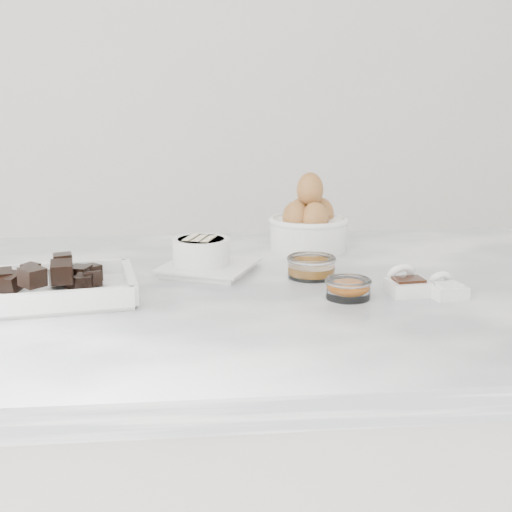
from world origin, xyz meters
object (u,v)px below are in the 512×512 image
(butter_plate, at_px, (207,261))
(chocolate_dish, at_px, (53,283))
(sugar_ramekin, at_px, (201,254))
(egg_bowl, at_px, (309,224))
(honey_bowl, at_px, (311,266))
(vanilla_spoon, at_px, (406,284))
(salt_spoon, at_px, (446,288))
(zest_bowl, at_px, (348,288))

(butter_plate, bearing_deg, chocolate_dish, -150.36)
(sugar_ramekin, xyz_separation_m, egg_bowl, (0.21, 0.15, 0.02))
(honey_bowl, height_order, vanilla_spoon, vanilla_spoon)
(sugar_ramekin, relative_size, salt_spoon, 1.43)
(chocolate_dish, relative_size, butter_plate, 1.38)
(chocolate_dish, xyz_separation_m, honey_bowl, (0.39, 0.08, -0.01))
(sugar_ramekin, distance_m, salt_spoon, 0.39)
(sugar_ramekin, bearing_deg, salt_spoon, -26.56)
(zest_bowl, xyz_separation_m, salt_spoon, (0.14, -0.01, -0.00))
(zest_bowl, bearing_deg, butter_plate, 139.70)
(vanilla_spoon, xyz_separation_m, salt_spoon, (0.05, -0.02, -0.00))
(egg_bowl, bearing_deg, honey_bowl, -98.56)
(egg_bowl, height_order, honey_bowl, egg_bowl)
(butter_plate, height_order, vanilla_spoon, butter_plate)
(chocolate_dish, distance_m, butter_plate, 0.26)
(butter_plate, distance_m, honey_bowl, 0.17)
(zest_bowl, bearing_deg, vanilla_spoon, 9.97)
(sugar_ramekin, distance_m, vanilla_spoon, 0.34)
(sugar_ramekin, xyz_separation_m, zest_bowl, (0.21, -0.17, -0.01))
(butter_plate, relative_size, honey_bowl, 2.30)
(vanilla_spoon, bearing_deg, honey_bowl, 139.90)
(vanilla_spoon, bearing_deg, sugar_ramekin, 152.81)
(chocolate_dish, xyz_separation_m, salt_spoon, (0.57, -0.04, -0.01))
(chocolate_dish, distance_m, sugar_ramekin, 0.25)
(butter_plate, distance_m, vanilla_spoon, 0.33)
(chocolate_dish, height_order, salt_spoon, chocolate_dish)
(chocolate_dish, bearing_deg, zest_bowl, -5.23)
(honey_bowl, bearing_deg, salt_spoon, -35.65)
(honey_bowl, xyz_separation_m, zest_bowl, (0.03, -0.12, -0.00))
(butter_plate, distance_m, salt_spoon, 0.38)
(butter_plate, distance_m, sugar_ramekin, 0.02)
(honey_bowl, bearing_deg, zest_bowl, -74.86)
(chocolate_dish, distance_m, salt_spoon, 0.57)
(chocolate_dish, bearing_deg, butter_plate, 29.64)
(vanilla_spoon, bearing_deg, chocolate_dish, 177.47)
(egg_bowl, bearing_deg, sugar_ramekin, -143.34)
(egg_bowl, bearing_deg, butter_plate, -141.64)
(butter_plate, bearing_deg, zest_bowl, -40.30)
(chocolate_dish, relative_size, honey_bowl, 3.18)
(egg_bowl, bearing_deg, zest_bowl, -89.61)
(sugar_ramekin, bearing_deg, chocolate_dish, -148.88)
(honey_bowl, bearing_deg, chocolate_dish, -168.23)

